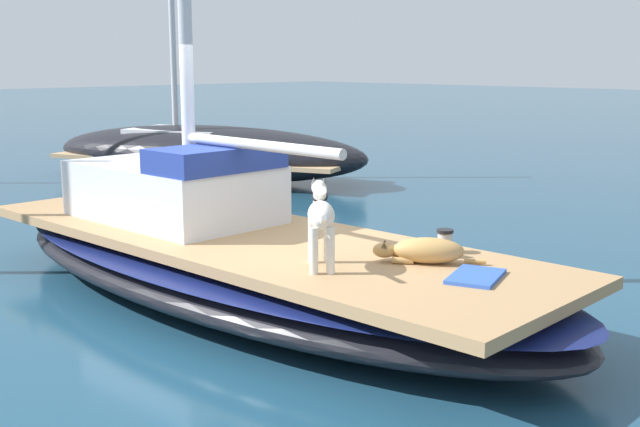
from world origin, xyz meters
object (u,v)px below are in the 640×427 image
object	(u,v)px
sailboat_main	(249,267)
moored_boat_starboard_side	(206,152)
dog_white	(321,217)
dog_tan	(424,251)
deck_winch	(445,242)
deck_towel	(476,276)

from	to	relation	value
sailboat_main	moored_boat_starboard_side	distance (m)	8.17
dog_white	moored_boat_starboard_side	distance (m)	9.52
dog_tan	deck_winch	world-z (taller)	dog_tan
sailboat_main	dog_tan	xyz separation A→B (m)	(0.34, -1.90, 0.43)
deck_towel	sailboat_main	bearing A→B (deg)	95.80
moored_boat_starboard_side	dog_white	bearing A→B (deg)	-121.26
sailboat_main	deck_towel	world-z (taller)	deck_towel
dog_tan	dog_white	bearing A→B (deg)	142.41
deck_towel	moored_boat_starboard_side	world-z (taller)	moored_boat_starboard_side
deck_towel	dog_tan	bearing A→B (deg)	81.26
dog_white	deck_towel	bearing A→B (deg)	-61.53
dog_tan	moored_boat_starboard_side	size ratio (longest dim) A/B	0.11
sailboat_main	dog_white	distance (m)	1.59
moored_boat_starboard_side	sailboat_main	bearing A→B (deg)	-124.11
deck_winch	sailboat_main	bearing A→B (deg)	113.14
deck_towel	moored_boat_starboard_side	bearing A→B (deg)	64.91
dog_tan	moored_boat_starboard_side	bearing A→B (deg)	63.92
sailboat_main	deck_towel	xyz separation A→B (m)	(0.25, -2.48, 0.34)
sailboat_main	dog_white	bearing A→B (deg)	-104.54
deck_winch	moored_boat_starboard_side	distance (m)	9.37
sailboat_main	deck_winch	distance (m)	2.00
moored_boat_starboard_side	deck_winch	bearing A→B (deg)	-113.99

